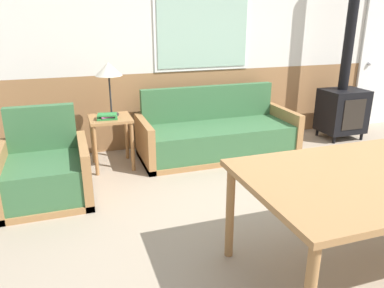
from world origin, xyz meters
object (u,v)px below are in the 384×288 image
(table_lamp, at_px, (109,71))
(wood_stove, at_px, (344,95))
(couch, at_px, (217,136))
(armchair, at_px, (45,175))
(side_table, at_px, (111,128))

(table_lamp, height_order, wood_stove, wood_stove)
(couch, height_order, table_lamp, table_lamp)
(armchair, bearing_deg, table_lamp, 38.66)
(side_table, relative_size, table_lamp, 0.99)
(couch, relative_size, table_lamp, 3.24)
(armchair, relative_size, side_table, 1.43)
(table_lamp, bearing_deg, couch, -4.58)
(couch, bearing_deg, armchair, -163.28)
(armchair, height_order, wood_stove, wood_stove)
(side_table, bearing_deg, couch, -0.91)
(couch, height_order, armchair, armchair)
(wood_stove, bearing_deg, table_lamp, 179.53)
(table_lamp, bearing_deg, armchair, -136.31)
(table_lamp, xyz_separation_m, wood_stove, (3.16, -0.03, -0.47))
(couch, bearing_deg, side_table, 179.09)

